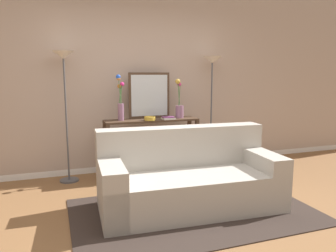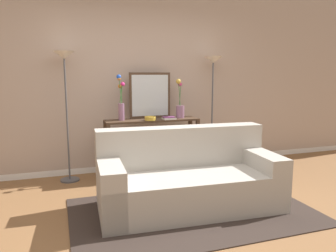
{
  "view_description": "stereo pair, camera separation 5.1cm",
  "coord_description": "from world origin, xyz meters",
  "px_view_note": "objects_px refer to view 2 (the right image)",
  "views": [
    {
      "loc": [
        -1.08,
        -2.84,
        1.48
      ],
      "look_at": [
        0.28,
        1.02,
        0.83
      ],
      "focal_mm": 34.79,
      "sensor_mm": 36.0,
      "label": 1
    },
    {
      "loc": [
        -1.03,
        -2.86,
        1.48
      ],
      "look_at": [
        0.28,
        1.02,
        0.83
      ],
      "focal_mm": 34.79,
      "sensor_mm": 36.0,
      "label": 2
    }
  ],
  "objects_px": {
    "vase_tall_flowers": "(121,101)",
    "book_stack": "(169,118)",
    "fruit_bowl": "(150,118)",
    "couch": "(188,180)",
    "floor_lamp_left": "(65,80)",
    "console_table": "(152,137)",
    "wall_mirror": "(150,95)",
    "vase_short_flowers": "(180,105)",
    "floor_lamp_right": "(213,81)",
    "book_row_under_console": "(131,172)"
  },
  "relations": [
    {
      "from": "vase_tall_flowers",
      "to": "book_stack",
      "type": "height_order",
      "value": "vase_tall_flowers"
    },
    {
      "from": "console_table",
      "to": "wall_mirror",
      "type": "bearing_deg",
      "value": 85.93
    },
    {
      "from": "floor_lamp_right",
      "to": "vase_short_flowers",
      "type": "height_order",
      "value": "floor_lamp_right"
    },
    {
      "from": "couch",
      "to": "book_row_under_console",
      "type": "height_order",
      "value": "couch"
    },
    {
      "from": "vase_short_flowers",
      "to": "fruit_bowl",
      "type": "bearing_deg",
      "value": -166.59
    },
    {
      "from": "book_stack",
      "to": "wall_mirror",
      "type": "bearing_deg",
      "value": 132.99
    },
    {
      "from": "couch",
      "to": "console_table",
      "type": "relative_size",
      "value": 1.46
    },
    {
      "from": "console_table",
      "to": "floor_lamp_right",
      "type": "relative_size",
      "value": 0.79
    },
    {
      "from": "floor_lamp_right",
      "to": "vase_short_flowers",
      "type": "bearing_deg",
      "value": -174.87
    },
    {
      "from": "console_table",
      "to": "vase_tall_flowers",
      "type": "relative_size",
      "value": 2.13
    },
    {
      "from": "console_table",
      "to": "vase_short_flowers",
      "type": "xyz_separation_m",
      "value": [
        0.44,
        0.02,
        0.46
      ]
    },
    {
      "from": "book_row_under_console",
      "to": "vase_short_flowers",
      "type": "bearing_deg",
      "value": 1.34
    },
    {
      "from": "vase_tall_flowers",
      "to": "book_stack",
      "type": "bearing_deg",
      "value": -10.26
    },
    {
      "from": "floor_lamp_right",
      "to": "fruit_bowl",
      "type": "bearing_deg",
      "value": -170.95
    },
    {
      "from": "book_row_under_console",
      "to": "console_table",
      "type": "bearing_deg",
      "value": -0.0
    },
    {
      "from": "book_row_under_console",
      "to": "fruit_bowl",
      "type": "bearing_deg",
      "value": -20.25
    },
    {
      "from": "floor_lamp_left",
      "to": "fruit_bowl",
      "type": "relative_size",
      "value": 11.02
    },
    {
      "from": "vase_tall_flowers",
      "to": "vase_short_flowers",
      "type": "height_order",
      "value": "vase_tall_flowers"
    },
    {
      "from": "console_table",
      "to": "wall_mirror",
      "type": "height_order",
      "value": "wall_mirror"
    },
    {
      "from": "couch",
      "to": "vase_short_flowers",
      "type": "relative_size",
      "value": 3.46
    },
    {
      "from": "fruit_bowl",
      "to": "book_row_under_console",
      "type": "relative_size",
      "value": 0.34
    },
    {
      "from": "floor_lamp_left",
      "to": "book_stack",
      "type": "height_order",
      "value": "floor_lamp_left"
    },
    {
      "from": "floor_lamp_right",
      "to": "vase_tall_flowers",
      "type": "height_order",
      "value": "floor_lamp_right"
    },
    {
      "from": "couch",
      "to": "book_stack",
      "type": "bearing_deg",
      "value": 81.03
    },
    {
      "from": "vase_tall_flowers",
      "to": "book_stack",
      "type": "xyz_separation_m",
      "value": [
        0.68,
        -0.12,
        -0.26
      ]
    },
    {
      "from": "fruit_bowl",
      "to": "book_stack",
      "type": "bearing_deg",
      "value": 1.22
    },
    {
      "from": "book_stack",
      "to": "book_row_under_console",
      "type": "distance_m",
      "value": 0.98
    },
    {
      "from": "wall_mirror",
      "to": "vase_tall_flowers",
      "type": "bearing_deg",
      "value": -166.44
    },
    {
      "from": "couch",
      "to": "console_table",
      "type": "bearing_deg",
      "value": 91.54
    },
    {
      "from": "book_stack",
      "to": "floor_lamp_right",
      "type": "bearing_deg",
      "value": 11.82
    },
    {
      "from": "console_table",
      "to": "vase_tall_flowers",
      "type": "bearing_deg",
      "value": 176.45
    },
    {
      "from": "floor_lamp_right",
      "to": "vase_tall_flowers",
      "type": "xyz_separation_m",
      "value": [
        -1.46,
        -0.04,
        -0.27
      ]
    },
    {
      "from": "console_table",
      "to": "vase_short_flowers",
      "type": "height_order",
      "value": "vase_short_flowers"
    },
    {
      "from": "wall_mirror",
      "to": "vase_tall_flowers",
      "type": "distance_m",
      "value": 0.48
    },
    {
      "from": "vase_tall_flowers",
      "to": "book_row_under_console",
      "type": "relative_size",
      "value": 1.35
    },
    {
      "from": "console_table",
      "to": "vase_tall_flowers",
      "type": "distance_m",
      "value": 0.71
    },
    {
      "from": "couch",
      "to": "wall_mirror",
      "type": "relative_size",
      "value": 2.98
    },
    {
      "from": "fruit_bowl",
      "to": "console_table",
      "type": "bearing_deg",
      "value": 60.91
    },
    {
      "from": "wall_mirror",
      "to": "book_stack",
      "type": "relative_size",
      "value": 3.69
    },
    {
      "from": "fruit_bowl",
      "to": "couch",
      "type": "bearing_deg",
      "value": -85.69
    },
    {
      "from": "floor_lamp_right",
      "to": "wall_mirror",
      "type": "relative_size",
      "value": 2.59
    },
    {
      "from": "wall_mirror",
      "to": "fruit_bowl",
      "type": "bearing_deg",
      "value": -105.39
    },
    {
      "from": "wall_mirror",
      "to": "vase_short_flowers",
      "type": "bearing_deg",
      "value": -15.58
    },
    {
      "from": "console_table",
      "to": "vase_tall_flowers",
      "type": "height_order",
      "value": "vase_tall_flowers"
    },
    {
      "from": "vase_short_flowers",
      "to": "vase_tall_flowers",
      "type": "bearing_deg",
      "value": 179.37
    },
    {
      "from": "couch",
      "to": "console_table",
      "type": "height_order",
      "value": "couch"
    },
    {
      "from": "vase_tall_flowers",
      "to": "book_row_under_console",
      "type": "distance_m",
      "value": 1.07
    },
    {
      "from": "console_table",
      "to": "book_stack",
      "type": "height_order",
      "value": "book_stack"
    },
    {
      "from": "couch",
      "to": "book_row_under_console",
      "type": "bearing_deg",
      "value": 105.52
    },
    {
      "from": "wall_mirror",
      "to": "vase_tall_flowers",
      "type": "xyz_separation_m",
      "value": [
        -0.46,
        -0.11,
        -0.06
      ]
    }
  ]
}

